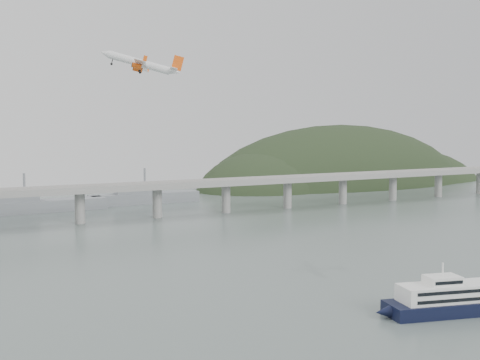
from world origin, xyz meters
TOP-DOWN VIEW (x-y plane):
  - ground at (0.00, 0.00)m, footprint 900.00×900.00m
  - bridge at (-1.15, 200.00)m, footprint 800.00×22.00m
  - headland at (285.18, 331.75)m, footprint 365.00×155.00m
  - ferry at (27.17, -43.53)m, footprint 85.57×31.73m
  - airliner at (-39.88, 65.07)m, footprint 31.99×30.00m

SIDE VIEW (x-z plane):
  - headland at x=285.18m, z-range -97.34..58.66m
  - ground at x=0.00m, z-range 0.00..0.00m
  - ferry at x=27.17m, z-range -3.76..12.67m
  - bridge at x=-1.15m, z-range 5.70..29.60m
  - airliner at x=-39.88m, z-range 78.44..89.69m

